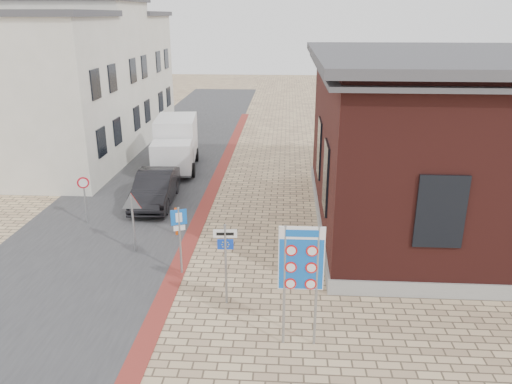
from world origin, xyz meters
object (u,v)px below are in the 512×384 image
(parking_sign, at_px, (179,230))
(bollard, at_px, (176,222))
(border_sign, at_px, (301,261))
(box_truck, at_px, (176,144))
(essen_sign, at_px, (226,252))
(sedan, at_px, (155,188))

(parking_sign, distance_m, bollard, 3.27)
(border_sign, xyz_separation_m, bollard, (-4.61, 6.50, -1.84))
(bollard, bearing_deg, box_truck, 102.10)
(bollard, bearing_deg, essen_sign, -61.91)
(essen_sign, relative_size, parking_sign, 1.08)
(bollard, bearing_deg, parking_sign, -74.89)
(box_truck, relative_size, parking_sign, 2.32)
(border_sign, bearing_deg, sedan, 121.87)
(border_sign, height_order, essen_sign, border_sign)
(border_sign, relative_size, bollard, 2.96)
(sedan, relative_size, border_sign, 1.37)
(box_truck, distance_m, essen_sign, 14.24)
(border_sign, xyz_separation_m, essen_sign, (-2.10, 1.80, -0.72))
(parking_sign, relative_size, bollard, 2.08)
(parking_sign, height_order, bollard, parking_sign)
(sedan, height_order, essen_sign, essen_sign)
(box_truck, height_order, border_sign, border_sign)
(box_truck, bearing_deg, parking_sign, -83.57)
(box_truck, xyz_separation_m, essen_sign, (4.40, -13.54, 0.27))
(border_sign, bearing_deg, box_truck, 112.30)
(border_sign, distance_m, essen_sign, 2.86)
(border_sign, relative_size, parking_sign, 1.42)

